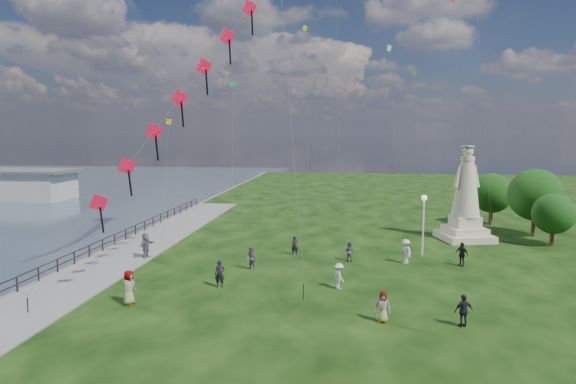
# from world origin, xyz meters

# --- Properties ---
(waterfront) EXTENTS (200.00, 200.00, 1.51)m
(waterfront) POSITION_xyz_m (-15.24, 8.99, -0.06)
(waterfront) COLOR #2E3845
(waterfront) RESTS_ON ground
(statue) EXTENTS (4.92, 4.92, 8.27)m
(statue) POSITION_xyz_m (13.19, 20.04, 3.13)
(statue) COLOR #C7B496
(statue) RESTS_ON ground
(lamppost) EXTENTS (0.44, 0.44, 4.72)m
(lamppost) POSITION_xyz_m (8.65, 13.71, 3.40)
(lamppost) COLOR silver
(lamppost) RESTS_ON ground
(tree_row) EXTENTS (6.59, 12.75, 6.18)m
(tree_row) POSITION_xyz_m (19.06, 23.26, 3.44)
(tree_row) COLOR #382314
(tree_row) RESTS_ON ground
(person_0) EXTENTS (0.66, 0.48, 1.68)m
(person_0) POSITION_xyz_m (-4.75, 4.52, 0.84)
(person_0) COLOR black
(person_0) RESTS_ON ground
(person_1) EXTENTS (0.93, 0.82, 1.64)m
(person_1) POSITION_xyz_m (-3.58, 8.41, 0.82)
(person_1) COLOR #595960
(person_1) RESTS_ON ground
(person_2) EXTENTS (0.94, 1.14, 1.57)m
(person_2) POSITION_xyz_m (2.46, 5.16, 0.79)
(person_2) COLOR silver
(person_2) RESTS_ON ground
(person_3) EXTENTS (1.06, 0.76, 1.62)m
(person_3) POSITION_xyz_m (8.56, 0.10, 0.81)
(person_3) COLOR black
(person_3) RESTS_ON ground
(person_4) EXTENTS (0.79, 0.51, 1.58)m
(person_4) POSITION_xyz_m (4.70, 0.23, 0.79)
(person_4) COLOR #595960
(person_4) RESTS_ON ground
(person_5) EXTENTS (1.07, 1.84, 1.86)m
(person_5) POSITION_xyz_m (-12.00, 10.41, 0.93)
(person_5) COLOR #595960
(person_5) RESTS_ON ground
(person_6) EXTENTS (0.62, 0.50, 1.47)m
(person_6) POSITION_xyz_m (-1.06, 12.83, 0.74)
(person_6) COLOR black
(person_6) RESTS_ON ground
(person_7) EXTENTS (0.83, 0.69, 1.47)m
(person_7) POSITION_xyz_m (3.09, 11.57, 0.73)
(person_7) COLOR #595960
(person_7) RESTS_ON ground
(person_8) EXTENTS (1.10, 1.29, 1.77)m
(person_8) POSITION_xyz_m (7.13, 11.43, 0.89)
(person_8) COLOR silver
(person_8) RESTS_ON ground
(person_9) EXTENTS (1.05, 1.09, 1.71)m
(person_9) POSITION_xyz_m (10.97, 11.25, 0.86)
(person_9) COLOR black
(person_9) RESTS_ON ground
(person_10) EXTENTS (0.63, 0.97, 1.91)m
(person_10) POSITION_xyz_m (-8.93, 1.05, 0.96)
(person_10) COLOR #595960
(person_10) RESTS_ON ground
(red_kite_train) EXTENTS (10.50, 9.35, 17.77)m
(red_kite_train) POSITION_xyz_m (-7.19, 4.63, 11.05)
(red_kite_train) COLOR black
(red_kite_train) RESTS_ON ground
(small_kites) EXTENTS (28.41, 17.25, 28.03)m
(small_kites) POSITION_xyz_m (3.39, 23.36, 14.82)
(small_kites) COLOR teal
(small_kites) RESTS_ON ground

